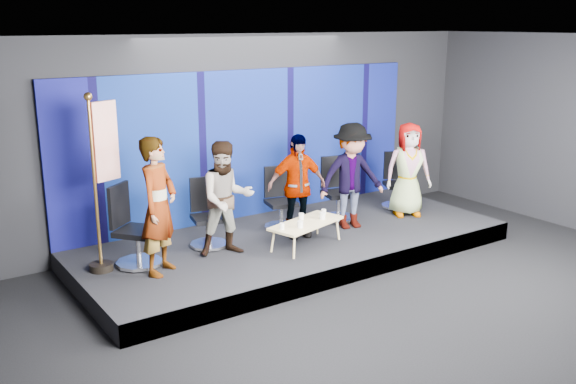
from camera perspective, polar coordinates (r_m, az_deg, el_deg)
name	(u,v)px	position (r m, az deg, el deg)	size (l,w,h in m)	color
ground	(401,307)	(8.82, 9.99, -10.07)	(10.00, 10.00, 0.00)	black
room_walls	(410,127)	(8.11, 10.75, 5.71)	(10.02, 8.02, 3.51)	black
riser	(294,245)	(10.55, 0.55, -4.71)	(7.00, 3.00, 0.30)	black
backdrop	(248,144)	(11.35, -3.62, 4.26)	(7.00, 0.08, 2.60)	#0C0650
chair_a	(134,239)	(9.42, -13.53, -4.11)	(0.94, 0.94, 1.18)	silver
panelist_a	(159,206)	(8.90, -11.43, -1.24)	(0.70, 0.46, 1.92)	black
chair_b	(208,224)	(10.04, -7.16, -2.85)	(0.72, 0.72, 1.06)	silver
panelist_b	(226,199)	(9.51, -5.49, -0.60)	(0.84, 0.65, 1.72)	black
chair_c	(280,208)	(10.82, -0.71, -1.46)	(0.70, 0.70, 1.04)	silver
panelist_c	(297,186)	(10.28, 0.78, 0.55)	(0.99, 0.41, 1.68)	black
chair_d	(337,199)	(11.34, 4.37, -0.63)	(0.75, 0.75, 1.10)	silver
panelist_d	(351,176)	(10.77, 5.66, 1.42)	(1.16, 0.66, 1.79)	black
chair_e	(397,189)	(12.22, 9.64, 0.23)	(0.78, 0.78, 1.04)	silver
panelist_e	(408,169)	(11.65, 10.63, 1.98)	(0.82, 0.53, 1.68)	black
coffee_table	(306,224)	(9.95, 1.63, -2.86)	(1.36, 0.86, 0.39)	tan
mug_a	(282,226)	(9.59, -0.55, -3.06)	(0.08, 0.08, 0.09)	silver
mug_b	(300,224)	(9.65, 1.10, -2.90)	(0.09, 0.09, 0.10)	silver
mug_c	(301,216)	(10.06, 1.19, -2.18)	(0.08, 0.08, 0.10)	silver
mug_d	(322,216)	(10.08, 3.08, -2.12)	(0.09, 0.09, 0.11)	silver
mug_e	(324,212)	(10.31, 3.18, -1.79)	(0.08, 0.08, 0.09)	silver
flag_stand	(103,178)	(9.15, -16.16, 1.24)	(0.56, 0.33, 2.50)	black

